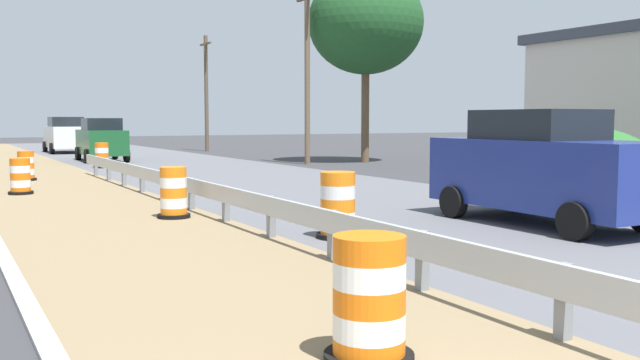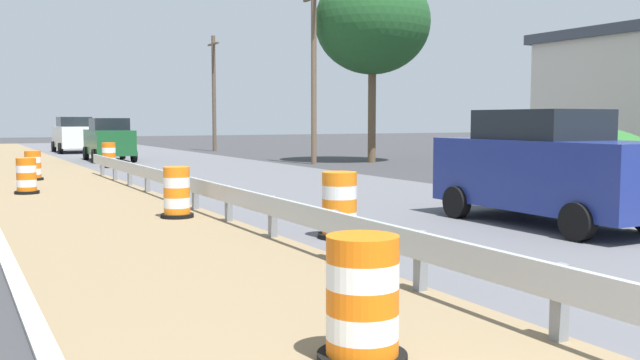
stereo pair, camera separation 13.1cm
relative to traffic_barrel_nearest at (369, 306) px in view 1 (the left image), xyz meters
The scene contains 15 objects.
guardrail_median 1.82m from the traffic_barrel_nearest, 10.91° to the right, with size 0.18×43.93×0.71m.
traffic_barrel_nearest is the anchor object (origin of this frame).
traffic_barrel_close 6.03m from the traffic_barrel_nearest, 62.24° to the left, with size 0.73×0.73×1.11m.
traffic_barrel_mid 9.06m from the traffic_barrel_nearest, 82.94° to the left, with size 0.66×0.66×1.03m.
traffic_barrel_far 15.33m from the traffic_barrel_nearest, 94.16° to the left, with size 0.63×0.63×0.96m.
traffic_barrel_farther 24.74m from the traffic_barrel_nearest, 83.32° to the left, with size 0.67×0.67×1.02m.
traffic_barrel_farthest 19.67m from the traffic_barrel_nearest, 91.49° to the left, with size 0.63×0.63×0.96m.
car_lead_near_lane 39.01m from the traffic_barrel_nearest, 84.55° to the left, with size 2.18×4.53×2.11m.
car_trailing_near_lane 8.47m from the traffic_barrel_nearest, 34.60° to the left, with size 1.99×4.65×2.16m.
car_lead_far_lane 29.49m from the traffic_barrel_nearest, 82.55° to the left, with size 2.08×4.40×2.03m.
car_mid_far_lane 50.47m from the traffic_barrel_nearest, 81.57° to the left, with size 2.16×4.81×2.03m.
utility_pole_mid 25.50m from the traffic_barrel_nearest, 63.43° to the left, with size 0.24×1.80×7.70m.
utility_pole_far 38.64m from the traffic_barrel_nearest, 72.33° to the left, with size 0.24×1.80×7.06m.
bush_roadside 11.51m from the traffic_barrel_nearest, 33.28° to the left, with size 3.44×3.44×1.83m, color #286028.
tree_roadside 27.27m from the traffic_barrel_nearest, 57.68° to the left, with size 5.22×5.22×8.70m.
Camera 1 is at (-2.08, -1.71, 1.99)m, focal length 39.42 mm.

